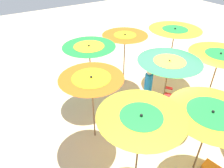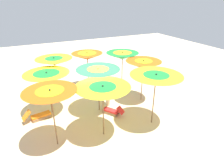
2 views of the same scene
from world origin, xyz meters
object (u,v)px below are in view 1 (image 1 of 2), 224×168
at_px(beach_umbrella_3, 92,83).
at_px(beachgoer_0, 148,88).
at_px(beach_umbrella_1, 211,118).
at_px(lounger_2, 166,98).
at_px(beach_umbrella_5, 219,59).
at_px(beach_umbrella_7, 125,40).
at_px(beach_umbrella_8, 174,34).
at_px(beach_umbrella_4, 169,65).
at_px(beach_umbrella_6, 89,51).
at_px(beach_umbrella_0, 141,122).

xyz_separation_m(beach_umbrella_3, beachgoer_0, (-0.25, 2.50, -1.25)).
bearing_deg(beach_umbrella_1, lounger_2, 150.96).
xyz_separation_m(beach_umbrella_5, beach_umbrella_7, (-3.19, -1.91, 0.04)).
bearing_deg(beach_umbrella_8, lounger_2, -46.34).
distance_m(beach_umbrella_4, beach_umbrella_8, 2.81).
height_order(beach_umbrella_5, beach_umbrella_7, beach_umbrella_7).
relative_size(beach_umbrella_8, beachgoer_0, 1.42).
relative_size(beach_umbrella_1, beach_umbrella_4, 0.95).
xyz_separation_m(beach_umbrella_3, beach_umbrella_5, (0.96, 4.67, -0.06)).
bearing_deg(beach_umbrella_3, beach_umbrella_8, 106.58).
bearing_deg(beach_umbrella_3, beachgoer_0, 95.67).
bearing_deg(beach_umbrella_5, beach_umbrella_6, -127.78).
bearing_deg(beach_umbrella_3, beach_umbrella_7, 129.00).
xyz_separation_m(beach_umbrella_0, beach_umbrella_3, (-2.02, -0.20, -0.00)).
height_order(lounger_2, beachgoer_0, beachgoer_0).
xyz_separation_m(beach_umbrella_5, lounger_2, (-1.02, -1.25, -1.93)).
bearing_deg(beach_umbrella_3, beach_umbrella_4, 82.09).
bearing_deg(beach_umbrella_6, beach_umbrella_5, 52.22).
relative_size(beach_umbrella_7, beachgoer_0, 1.38).
relative_size(beach_umbrella_1, beach_umbrella_8, 0.89).
bearing_deg(beach_umbrella_3, beach_umbrella_0, 5.78).
bearing_deg(beach_umbrella_4, beach_umbrella_5, 73.41).
bearing_deg(beach_umbrella_1, beachgoer_0, 168.30).
bearing_deg(beach_umbrella_0, beach_umbrella_3, -174.22).
height_order(beach_umbrella_8, beachgoer_0, beach_umbrella_8).
relative_size(lounger_2, beachgoer_0, 0.64).
xyz_separation_m(beach_umbrella_8, beachgoer_0, (1.20, -2.37, -1.31)).
xyz_separation_m(beach_umbrella_7, beachgoer_0, (1.99, -0.27, -1.23)).
bearing_deg(beach_umbrella_0, beach_umbrella_4, 122.88).
distance_m(beach_umbrella_3, beach_umbrella_4, 2.76).
distance_m(beach_umbrella_3, beach_umbrella_6, 2.16).
bearing_deg(lounger_2, beach_umbrella_4, -1.14).
bearing_deg(beach_umbrella_4, beach_umbrella_6, -142.10).
xyz_separation_m(beach_umbrella_1, lounger_2, (-2.76, 1.53, -1.80)).
relative_size(beach_umbrella_1, beach_umbrella_7, 0.93).
xyz_separation_m(beach_umbrella_5, beach_umbrella_8, (-2.41, 0.20, 0.12)).
distance_m(beach_umbrella_6, lounger_2, 3.71).
xyz_separation_m(beach_umbrella_6, beach_umbrella_7, (-0.29, 1.84, -0.04)).
distance_m(beach_umbrella_8, beachgoer_0, 2.97).
bearing_deg(beachgoer_0, beach_umbrella_3, -96.52).
xyz_separation_m(beach_umbrella_3, beach_umbrella_4, (0.38, 2.74, -0.01)).
relative_size(beach_umbrella_4, beach_umbrella_7, 0.98).
bearing_deg(beach_umbrella_3, beach_umbrella_6, 154.59).
bearing_deg(beach_umbrella_0, lounger_2, 122.93).
height_order(beach_umbrella_1, beachgoer_0, beach_umbrella_1).
xyz_separation_m(beach_umbrella_3, beach_umbrella_6, (-1.95, 0.92, 0.02)).
bearing_deg(lounger_2, beach_umbrella_1, 26.71).
distance_m(beach_umbrella_0, beach_umbrella_3, 2.03).
xyz_separation_m(beach_umbrella_6, lounger_2, (1.88, 2.50, -2.01)).
distance_m(beach_umbrella_4, beach_umbrella_6, 2.95).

